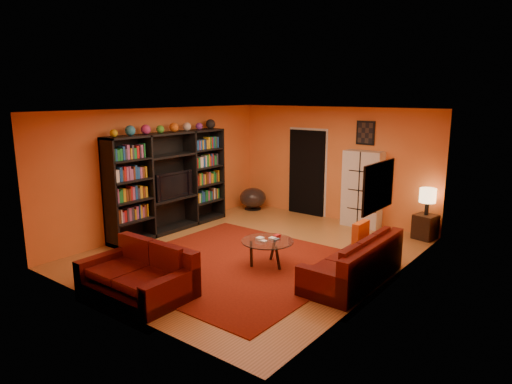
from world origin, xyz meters
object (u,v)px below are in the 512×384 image
Objects in this scene: entertainment_unit at (170,182)px; sofa at (357,265)px; storage_cabinet at (362,189)px; side_table at (425,227)px; table_lamp at (428,196)px; coffee_table at (267,243)px; loveseat at (141,274)px; tv at (171,185)px; bowl_chair at (253,198)px.

entertainment_unit reaches higher than sofa.
side_table is at bearing -4.27° from storage_cabinet.
storage_cabinet is (3.10, 2.80, -0.21)m from entertainment_unit.
coffee_table is at bearing -117.18° from table_lamp.
loveseat is 5.76m from table_lamp.
storage_cabinet reaches higher than sofa.
entertainment_unit is 3.06× the size of tv.
sofa reaches higher than coffee_table.
bowl_chair is (-1.77, 4.91, 0.01)m from loveseat.
coffee_table is (2.85, -0.42, -0.60)m from tv.
coffee_table is 3.26m from storage_cabinet.
entertainment_unit reaches higher than storage_cabinet.
loveseat reaches higher than bowl_chair.
loveseat reaches higher than side_table.
entertainment_unit is 4.18m from storage_cabinet.
sofa is at bearing 11.45° from coffee_table.
tv is (0.05, -0.00, -0.05)m from entertainment_unit.
storage_cabinet is at bearing 177.99° from table_lamp.
loveseat is 1.00× the size of storage_cabinet.
side_table is at bearing 31.29° from entertainment_unit.
entertainment_unit is 1.47× the size of sofa.
loveseat is 5.22m from bowl_chair.
sofa is 2.29× the size of coffee_table.
coffee_table is 1.33× the size of bowl_chair.
bowl_chair is at bearing 83.72° from entertainment_unit.
table_lamp is (0.12, 2.87, 0.60)m from sofa.
loveseat is 2.17m from coffee_table.
entertainment_unit is 3.25m from loveseat.
coffee_table is at bearing -48.12° from bowl_chair.
sofa is 3.29m from loveseat.
side_table is (4.47, 2.75, -0.75)m from tv.
storage_cabinet reaches higher than coffee_table.
table_lamp reaches higher than side_table.
tv is 2.61m from bowl_chair.
tv is 1.10× the size of coffee_table.
storage_cabinet is (3.05, 2.80, -0.16)m from tv.
sofa is 1.22× the size of loveseat.
loveseat is 5.73m from side_table.
loveseat is at bearing -136.12° from sofa.
coffee_table is (-1.51, -0.31, 0.12)m from sofa.
coffee_table is 3.60m from table_lamp.
side_table is at bearing 0.00° from table_lamp.
tv is 1.81× the size of table_lamp.
coffee_table is at bearing -98.44° from tv.
entertainment_unit is at bearing -148.71° from table_lamp.
storage_cabinet is (-1.31, 2.92, 0.55)m from sofa.
bowl_chair is at bearing 131.88° from coffee_table.
loveseat is at bearing -113.14° from coffee_table.
storage_cabinet reaches higher than tv.
coffee_table is 0.53× the size of storage_cabinet.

